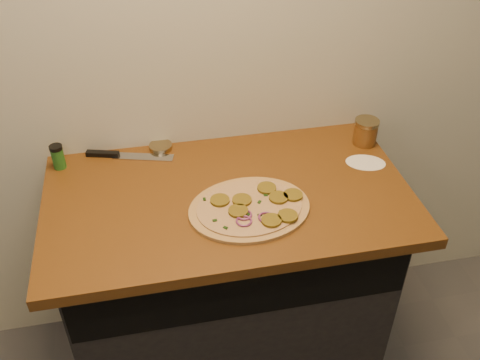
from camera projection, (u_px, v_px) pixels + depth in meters
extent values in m
cube|color=beige|center=(208.00, 23.00, 1.74)|extent=(4.00, 0.02, 2.70)
cube|color=black|center=(228.00, 282.00, 2.07)|extent=(1.10, 0.60, 0.86)
cube|color=#613512|center=(228.00, 197.00, 1.77)|extent=(1.20, 0.70, 0.04)
cylinder|color=tan|center=(249.00, 209.00, 1.68)|extent=(0.41, 0.41, 0.01)
cylinder|color=#D2C48A|center=(249.00, 207.00, 1.68)|extent=(0.36, 0.36, 0.00)
cylinder|color=brown|center=(278.00, 197.00, 1.70)|extent=(0.06, 0.06, 0.01)
cylinder|color=brown|center=(242.00, 200.00, 1.69)|extent=(0.06, 0.06, 0.01)
cylinder|color=brown|center=(288.00, 216.00, 1.63)|extent=(0.06, 0.06, 0.01)
cylinder|color=brown|center=(293.00, 195.00, 1.71)|extent=(0.06, 0.06, 0.01)
cylinder|color=brown|center=(267.00, 188.00, 1.74)|extent=(0.06, 0.06, 0.01)
cylinder|color=brown|center=(271.00, 220.00, 1.61)|extent=(0.06, 0.06, 0.01)
cylinder|color=brown|center=(238.00, 211.00, 1.65)|extent=(0.06, 0.06, 0.01)
cylinder|color=brown|center=(220.00, 200.00, 1.69)|extent=(0.06, 0.06, 0.01)
torus|color=#6E295D|center=(221.00, 201.00, 1.69)|extent=(0.05, 0.05, 0.01)
torus|color=#6E295D|center=(244.00, 221.00, 1.61)|extent=(0.05, 0.05, 0.01)
torus|color=#6E295D|center=(266.00, 217.00, 1.63)|extent=(0.05, 0.05, 0.01)
torus|color=#6E295D|center=(244.00, 215.00, 1.64)|extent=(0.05, 0.05, 0.01)
cube|color=black|center=(204.00, 199.00, 1.70)|extent=(0.01, 0.01, 0.00)
cube|color=black|center=(259.00, 202.00, 1.69)|extent=(0.02, 0.02, 0.00)
cube|color=black|center=(218.00, 205.00, 1.68)|extent=(0.01, 0.02, 0.00)
cube|color=black|center=(249.00, 214.00, 1.64)|extent=(0.02, 0.02, 0.00)
cube|color=black|center=(260.00, 215.00, 1.64)|extent=(0.01, 0.01, 0.00)
cube|color=black|center=(280.00, 212.00, 1.65)|extent=(0.01, 0.02, 0.00)
cube|color=black|center=(226.00, 228.00, 1.59)|extent=(0.02, 0.02, 0.00)
cube|color=black|center=(269.00, 218.00, 1.63)|extent=(0.01, 0.01, 0.00)
cube|color=black|center=(215.00, 220.00, 1.62)|extent=(0.01, 0.01, 0.00)
cube|color=black|center=(266.00, 195.00, 1.72)|extent=(0.02, 0.01, 0.00)
cube|color=#B7BAC1|center=(143.00, 157.00, 1.91)|extent=(0.22, 0.10, 0.00)
cube|color=black|center=(103.00, 154.00, 1.92)|extent=(0.12, 0.05, 0.02)
cylinder|color=#917D54|center=(161.00, 147.00, 1.96)|extent=(0.09, 0.09, 0.02)
cylinder|color=maroon|center=(365.00, 133.00, 1.97)|extent=(0.09, 0.09, 0.08)
cylinder|color=#917D54|center=(367.00, 122.00, 1.94)|extent=(0.09, 0.09, 0.01)
cylinder|color=#24601E|center=(58.00, 158.00, 1.85)|extent=(0.04, 0.04, 0.08)
cylinder|color=black|center=(56.00, 148.00, 1.82)|extent=(0.04, 0.04, 0.01)
cylinder|color=silver|center=(366.00, 163.00, 1.89)|extent=(0.18, 0.18, 0.00)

